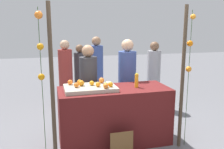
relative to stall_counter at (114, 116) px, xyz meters
The scene contains 25 objects.
ground_plane 0.47m from the stall_counter, ahead, with size 24.00×24.00×0.00m, color slate.
stall_counter is the anchor object (origin of this frame).
orange_tray 0.64m from the stall_counter, behind, with size 0.81×0.54×0.06m, color #B2AD99.
orange_0 0.78m from the stall_counter, behind, with size 0.09×0.09×0.09m, color orange.
orange_1 0.61m from the stall_counter, 142.56° to the right, with size 0.08×0.08×0.08m, color orange.
orange_2 0.81m from the stall_counter, 159.93° to the left, with size 0.07×0.07×0.07m, color orange.
orange_3 0.64m from the stall_counter, 167.48° to the right, with size 0.08×0.08×0.08m, color orange.
orange_4 0.62m from the stall_counter, 133.54° to the left, with size 0.09×0.09×0.09m, color orange.
orange_5 0.84m from the stall_counter, behind, with size 0.08×0.08×0.08m, color orange.
orange_6 0.91m from the stall_counter, 164.95° to the left, with size 0.08×0.08×0.08m, color orange.
orange_7 0.58m from the stall_counter, 130.01° to the right, with size 0.08×0.08×0.08m, color orange.
orange_8 0.63m from the stall_counter, 133.57° to the right, with size 0.08×0.08×0.08m, color orange.
orange_9 0.67m from the stall_counter, behind, with size 0.08×0.08×0.08m, color orange.
juice_bottle 0.69m from the stall_counter, ahead, with size 0.06×0.06×0.24m.
chalkboard_sign 0.62m from the stall_counter, 94.53° to the right, with size 0.35×0.03×0.44m.
vendor_left 0.72m from the stall_counter, 119.45° to the left, with size 0.32×0.32×1.60m.
vendor_right 0.82m from the stall_counter, 55.94° to the left, with size 0.34×0.34×1.69m.
crowd_person_0 2.09m from the stall_counter, 107.97° to the left, with size 0.32×0.32×1.62m.
crowd_person_1 2.29m from the stall_counter, 86.07° to the left, with size 0.34×0.34×1.68m.
crowd_person_2 2.09m from the stall_counter, 47.76° to the left, with size 0.32×0.32×1.58m.
crowd_person_3 2.37m from the stall_counter, 96.16° to the left, with size 0.30×0.30×1.48m.
canopy_post_left 1.25m from the stall_counter, 157.15° to the right, with size 0.06×0.06×2.24m, color #473828.
canopy_post_right 1.25m from the stall_counter, 22.85° to the right, with size 0.06×0.06×2.24m, color #473828.
garland_strand_left 1.70m from the stall_counter, 159.43° to the right, with size 0.10×0.11×2.16m.
garland_strand_right 1.62m from the stall_counter, 20.25° to the right, with size 0.10×0.10×2.16m.
Camera 1 is at (-1.01, -3.65, 1.92)m, focal length 38.61 mm.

